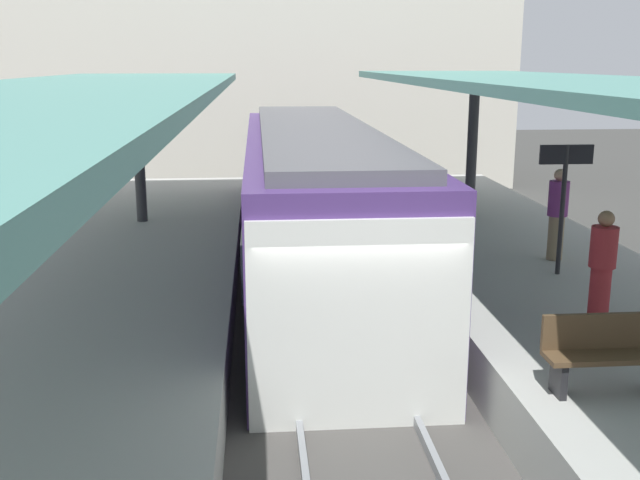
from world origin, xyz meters
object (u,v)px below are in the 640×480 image
at_px(platform_bench, 607,351).
at_px(passenger_near_bench, 602,266).
at_px(commuter_train, 315,203).
at_px(platform_sign, 564,180).
at_px(passenger_far_end, 557,213).

xyz_separation_m(platform_bench, passenger_near_bench, (0.88, 2.07, 0.36)).
xyz_separation_m(commuter_train, platform_sign, (3.93, -2.98, 0.90)).
relative_size(platform_sign, passenger_near_bench, 1.38).
relative_size(commuter_train, platform_sign, 6.03).
bearing_deg(commuter_train, platform_sign, -37.22).
bearing_deg(platform_sign, passenger_near_bench, -100.03).
height_order(platform_bench, passenger_far_end, passenger_far_end).
height_order(passenger_near_bench, passenger_far_end, passenger_far_end).
bearing_deg(passenger_near_bench, passenger_far_end, 77.51).
bearing_deg(commuter_train, passenger_near_bench, -57.32).
distance_m(passenger_near_bench, passenger_far_end, 3.48).
bearing_deg(platform_bench, platform_sign, 73.76).
height_order(platform_bench, platform_sign, platform_sign).
bearing_deg(passenger_near_bench, platform_bench, -113.15).
distance_m(commuter_train, passenger_near_bench, 6.47).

